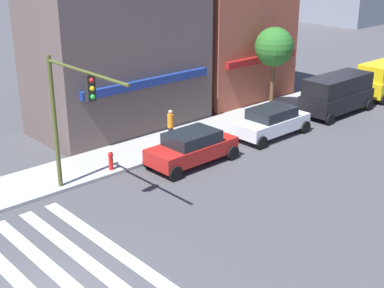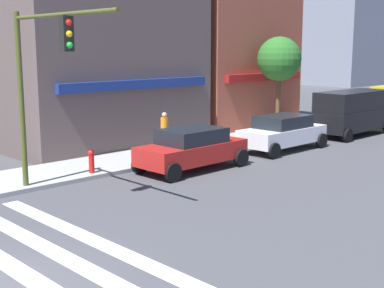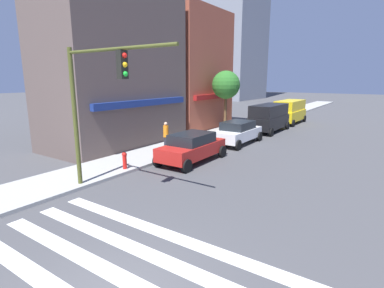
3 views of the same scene
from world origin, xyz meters
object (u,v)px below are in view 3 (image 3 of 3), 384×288
Objects in this scene: van_yellow at (290,111)px; sedan_red at (192,147)px; pedestrian_orange_vest at (166,136)px; traffic_signal at (94,93)px; fire_hydrant at (125,160)px; sedan_white at (238,132)px; van_black at (269,117)px; street_tree at (226,85)px.

sedan_red is at bearing -179.67° from van_yellow.
sedan_red is 2.50× the size of pedestrian_orange_vest.
fire_hydrant is (2.54, 1.32, -3.34)m from traffic_signal.
sedan_white is 0.88× the size of van_black.
sedan_red is 11.72m from van_black.
traffic_signal is 1.13× the size of van_black.
fire_hydrant is at bearing 173.60° from van_black.
van_black reaches higher than sedan_white.
sedan_red is at bearing -26.84° from fire_hydrant.
van_yellow is (17.65, -0.00, 0.44)m from sedan_red.
street_tree is (-2.70, 2.80, 2.68)m from van_black.
van_yellow is 1.00× the size of street_tree.
pedestrian_orange_vest is 8.73m from street_tree.
street_tree is (8.23, 0.33, 2.89)m from pedestrian_orange_vest.
traffic_signal is at bearing 178.21° from sedan_white.
street_tree is (3.35, 2.80, 3.12)m from sedan_white.
pedestrian_orange_vest is at bearing 153.28° from sedan_white.
sedan_white is (11.57, -0.38, -3.11)m from traffic_signal.
pedestrian_orange_vest is (0.79, 2.47, 0.23)m from sedan_red.
van_black is at bearing -1.24° from traffic_signal.
sedan_white is (5.67, 0.00, 0.00)m from sedan_red.
sedan_red is 3.77m from fire_hydrant.
traffic_signal is at bearing 175.66° from sedan_red.
fire_hydrant is at bearing 135.05° from pedestrian_orange_vest.
van_black is at bearing 0.10° from sedan_white.
sedan_red is 5.25× the size of fire_hydrant.
van_black is 11.21m from pedestrian_orange_vest.
fire_hydrant is (-21.01, 1.70, -0.67)m from van_yellow.
sedan_white is at bearing -10.66° from fire_hydrant.
traffic_signal is 4.39m from fire_hydrant.
traffic_signal is 3.20× the size of pedestrian_orange_vest.
van_black is (6.04, -0.00, 0.44)m from sedan_white.
street_tree reaches higher than sedan_white.
sedan_white is 6.06m from van_black.
van_yellow is 5.95× the size of fire_hydrant.
van_yellow is (5.93, 0.00, 0.00)m from van_black.
pedestrian_orange_vest is at bearing 71.70° from sedan_red.
van_black is (11.72, -0.00, 0.44)m from sedan_red.
pedestrian_orange_vest is (-10.93, 2.47, -0.21)m from van_black.
van_yellow is at bearing 0.10° from sedan_white.
sedan_white is at bearing -179.96° from van_black.
fire_hydrant is (-3.36, 1.70, -0.23)m from sedan_red.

